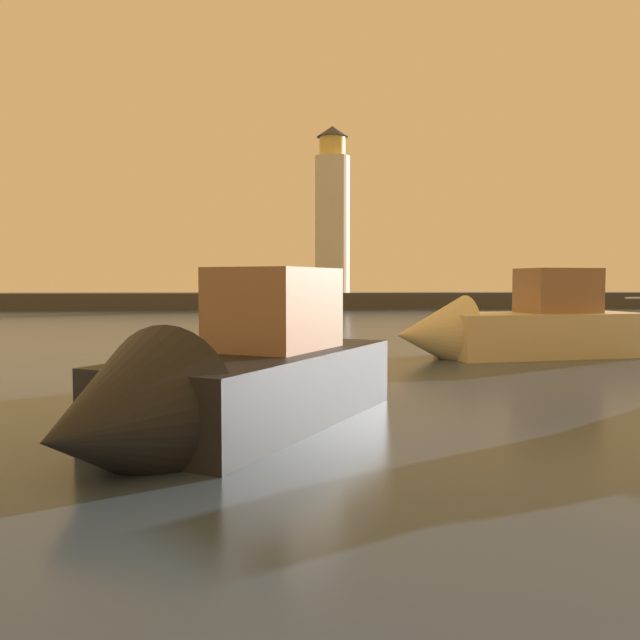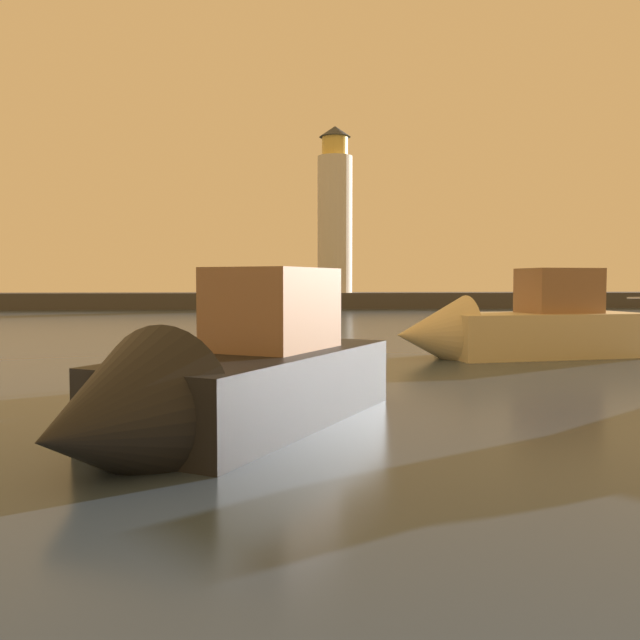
# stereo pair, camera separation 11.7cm
# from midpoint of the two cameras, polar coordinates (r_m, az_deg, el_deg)

# --- Properties ---
(ground_plane) EXTENTS (220.00, 220.00, 0.00)m
(ground_plane) POSITION_cam_midpoint_polar(r_m,az_deg,el_deg) (36.73, -1.38, -1.18)
(ground_plane) COLOR #2D3D51
(breakwater) EXTENTS (88.37, 6.40, 1.66)m
(breakwater) POSITION_cam_midpoint_polar(r_m,az_deg,el_deg) (72.28, -3.52, 1.64)
(breakwater) COLOR #423F3D
(breakwater) RESTS_ON ground_plane
(lighthouse) EXTENTS (3.68, 3.68, 17.54)m
(lighthouse) POSITION_cam_midpoint_polar(r_m,az_deg,el_deg) (73.05, 0.99, 8.84)
(lighthouse) COLOR silver
(lighthouse) RESTS_ON breakwater
(motorboat_0) EXTENTS (7.03, 9.23, 3.68)m
(motorboat_0) POSITION_cam_midpoint_polar(r_m,az_deg,el_deg) (12.53, -8.35, -5.29)
(motorboat_0) COLOR black
(motorboat_0) RESTS_ON ground_plane
(motorboat_1) EXTENTS (9.87, 4.19, 3.85)m
(motorboat_1) POSITION_cam_midpoint_polar(r_m,az_deg,el_deg) (26.40, 15.43, -0.69)
(motorboat_1) COLOR beige
(motorboat_1) RESTS_ON ground_plane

